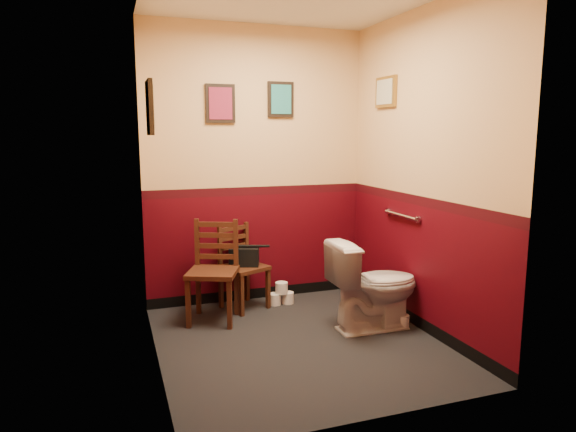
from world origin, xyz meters
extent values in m
cube|color=black|center=(0.00, 0.00, 0.00)|extent=(2.20, 2.40, 0.00)
cube|color=#41040C|center=(0.00, 1.20, 1.35)|extent=(2.20, 0.00, 2.70)
cube|color=#41040C|center=(0.00, -1.20, 1.35)|extent=(2.20, 0.00, 2.70)
cube|color=#41040C|center=(-1.10, 0.00, 1.35)|extent=(0.00, 2.40, 2.70)
cube|color=#41040C|center=(1.10, 0.00, 1.35)|extent=(0.00, 2.40, 2.70)
cylinder|color=silver|center=(1.07, 0.25, 0.95)|extent=(0.03, 0.50, 0.03)
cylinder|color=silver|center=(1.09, 0.00, 0.95)|extent=(0.02, 0.06, 0.06)
cylinder|color=silver|center=(1.09, 0.50, 0.95)|extent=(0.02, 0.06, 0.06)
cube|color=black|center=(-0.35, 1.18, 1.95)|extent=(0.28, 0.03, 0.36)
cube|color=maroon|center=(-0.35, 1.17, 1.95)|extent=(0.22, 0.01, 0.30)
cube|color=black|center=(0.25, 1.18, 2.00)|extent=(0.26, 0.03, 0.34)
cube|color=teal|center=(0.25, 1.17, 2.00)|extent=(0.20, 0.01, 0.28)
cube|color=black|center=(-1.08, 0.10, 1.85)|extent=(0.03, 0.30, 0.38)
cube|color=#BCB493|center=(-1.07, 0.10, 1.85)|extent=(0.01, 0.24, 0.31)
cube|color=olive|center=(1.08, 0.60, 2.05)|extent=(0.03, 0.34, 0.28)
cube|color=#BCB493|center=(1.07, 0.60, 2.05)|extent=(0.01, 0.28, 0.22)
imported|color=white|center=(0.72, 0.08, 0.38)|extent=(0.79, 0.45, 0.77)
cylinder|color=silver|center=(0.97, 0.01, 0.06)|extent=(0.11, 0.11, 0.11)
cylinder|color=silver|center=(0.97, 0.01, 0.25)|extent=(0.02, 0.02, 0.32)
cube|color=#3D1F12|center=(-0.55, 0.71, 0.45)|extent=(0.55, 0.55, 0.04)
cube|color=#3D1F12|center=(-0.79, 0.61, 0.23)|extent=(0.05, 0.05, 0.45)
cube|color=#3D1F12|center=(-0.64, 0.95, 0.23)|extent=(0.05, 0.05, 0.45)
cube|color=#3D1F12|center=(-0.46, 0.47, 0.23)|extent=(0.05, 0.05, 0.45)
cube|color=#3D1F12|center=(-0.31, 0.80, 0.23)|extent=(0.05, 0.05, 0.45)
cube|color=#3D1F12|center=(-0.64, 0.95, 0.68)|extent=(0.05, 0.05, 0.45)
cube|color=#3D1F12|center=(-0.31, 0.81, 0.68)|extent=(0.05, 0.05, 0.45)
cube|color=#3D1F12|center=(-0.48, 0.88, 0.55)|extent=(0.32, 0.16, 0.05)
cube|color=#3D1F12|center=(-0.48, 0.88, 0.65)|extent=(0.32, 0.16, 0.05)
cube|color=#3D1F12|center=(-0.48, 0.88, 0.75)|extent=(0.32, 0.16, 0.05)
cube|color=#3D1F12|center=(-0.48, 0.88, 0.85)|extent=(0.32, 0.16, 0.05)
cube|color=#3D1F12|center=(-0.20, 0.95, 0.40)|extent=(0.50, 0.50, 0.04)
cube|color=#3D1F12|center=(-0.28, 0.74, 0.20)|extent=(0.05, 0.05, 0.40)
cube|color=#3D1F12|center=(-0.41, 1.04, 0.20)|extent=(0.05, 0.05, 0.40)
cube|color=#3D1F12|center=(0.01, 0.87, 0.20)|extent=(0.05, 0.05, 0.40)
cube|color=#3D1F12|center=(-0.12, 1.17, 0.20)|extent=(0.05, 0.05, 0.40)
cube|color=#3D1F12|center=(-0.41, 1.04, 0.60)|extent=(0.05, 0.04, 0.40)
cube|color=#3D1F12|center=(-0.12, 1.17, 0.60)|extent=(0.05, 0.04, 0.40)
cube|color=#3D1F12|center=(-0.26, 1.11, 0.49)|extent=(0.29, 0.14, 0.04)
cube|color=#3D1F12|center=(-0.26, 1.11, 0.58)|extent=(0.29, 0.14, 0.04)
cube|color=#3D1F12|center=(-0.26, 1.11, 0.67)|extent=(0.29, 0.14, 0.04)
cube|color=#3D1F12|center=(-0.26, 1.11, 0.76)|extent=(0.29, 0.14, 0.04)
cube|color=black|center=(-0.20, 0.95, 0.51)|extent=(0.31, 0.22, 0.18)
cylinder|color=black|center=(-0.20, 0.95, 0.61)|extent=(0.24, 0.10, 0.02)
cylinder|color=silver|center=(0.11, 0.95, 0.06)|extent=(0.12, 0.12, 0.11)
cylinder|color=silver|center=(0.24, 0.95, 0.06)|extent=(0.12, 0.12, 0.11)
cylinder|color=silver|center=(0.17, 0.94, 0.17)|extent=(0.12, 0.12, 0.11)
camera|label=1|loc=(-1.38, -3.68, 1.67)|focal=32.00mm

